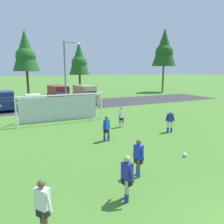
# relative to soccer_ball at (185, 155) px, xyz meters

# --- Properties ---
(ground_plane) EXTENTS (400.00, 400.00, 0.00)m
(ground_plane) POSITION_rel_soccer_ball_xyz_m (-2.77, 9.31, -0.11)
(ground_plane) COLOR #477A2D
(parking_lot_strip) EXTENTS (52.00, 8.40, 0.01)m
(parking_lot_strip) POSITION_rel_soccer_ball_xyz_m (-2.77, 20.11, -0.11)
(parking_lot_strip) COLOR #333335
(parking_lot_strip) RESTS_ON ground
(soccer_ball) EXTENTS (0.22, 0.22, 0.22)m
(soccer_ball) POSITION_rel_soccer_ball_xyz_m (0.00, 0.00, 0.00)
(soccer_ball) COLOR white
(soccer_ball) RESTS_ON ground
(soccer_goal) EXTENTS (7.46, 2.12, 2.57)m
(soccer_goal) POSITION_rel_soccer_ball_xyz_m (-3.96, 11.21, 1.18)
(soccer_goal) COLOR white
(soccer_goal) RESTS_ON ground
(player_striker_near) EXTENTS (0.71, 0.36, 1.64)m
(player_striker_near) POSITION_rel_soccer_ball_xyz_m (2.49, 4.06, 0.71)
(player_striker_near) COLOR beige
(player_striker_near) RESTS_ON ground
(player_midfield_center) EXTENTS (0.75, 0.35, 1.64)m
(player_midfield_center) POSITION_rel_soccer_ball_xyz_m (-0.03, 6.92, 0.71)
(player_midfield_center) COLOR #936B4C
(player_midfield_center) RESTS_ON ground
(player_defender_far) EXTENTS (0.71, 0.41, 1.64)m
(player_defender_far) POSITION_rel_soccer_ball_xyz_m (-2.60, 4.28, 0.71)
(player_defender_far) COLOR brown
(player_defender_far) RESTS_ON ground
(player_winger_left) EXTENTS (0.32, 0.75, 1.64)m
(player_winger_left) POSITION_rel_soccer_ball_xyz_m (-4.73, -2.00, 0.71)
(player_winger_left) COLOR tan
(player_winger_left) RESTS_ON ground
(player_winger_right) EXTENTS (0.32, 0.75, 1.64)m
(player_winger_right) POSITION_rel_soccer_ball_xyz_m (-3.39, -0.67, 0.71)
(player_winger_right) COLOR brown
(player_winger_right) RESTS_ON ground
(player_trailing_back) EXTENTS (0.46, 0.68, 1.64)m
(player_trailing_back) POSITION_rel_soccer_ball_xyz_m (-7.62, -2.41, 0.71)
(player_trailing_back) COLOR brown
(player_trailing_back) RESTS_ON ground
(parked_car_slot_far_left) EXTENTS (2.24, 4.65, 2.16)m
(parked_car_slot_far_left) POSITION_rel_soccer_ball_xyz_m (-8.25, 19.81, 1.00)
(parked_car_slot_far_left) COLOR navy
(parked_car_slot_far_left) RESTS_ON ground
(parked_car_slot_left) EXTENTS (2.11, 4.24, 1.72)m
(parked_car_slot_left) POSITION_rel_soccer_ball_xyz_m (-5.33, 19.22, 0.77)
(parked_car_slot_left) COLOR silver
(parked_car_slot_left) RESTS_ON ground
(parked_car_slot_center_left) EXTENTS (2.48, 4.94, 2.52)m
(parked_car_slot_center_left) POSITION_rel_soccer_ball_xyz_m (-1.88, 21.11, 1.23)
(parked_car_slot_center_left) COLOR maroon
(parked_car_slot_center_left) RESTS_ON ground
(parked_car_slot_center) EXTENTS (2.46, 4.93, 2.52)m
(parked_car_slot_center) POSITION_rel_soccer_ball_xyz_m (1.51, 20.18, 1.23)
(parked_car_slot_center) COLOR tan
(parked_car_slot_center) RESTS_ON ground
(tree_center_back) EXTENTS (3.98, 3.98, 10.61)m
(tree_center_back) POSITION_rel_soccer_ball_xyz_m (-4.96, 28.29, 7.18)
(tree_center_back) COLOR brown
(tree_center_back) RESTS_ON ground
(tree_mid_right) EXTENTS (3.45, 3.45, 9.21)m
(tree_mid_right) POSITION_rel_soccer_ball_xyz_m (3.28, 27.63, 6.22)
(tree_mid_right) COLOR brown
(tree_mid_right) RESTS_ON ground
(tree_right_edge) EXTENTS (4.95, 4.95, 13.21)m
(tree_right_edge) POSITION_rel_soccer_ball_xyz_m (22.50, 29.32, 8.98)
(tree_right_edge) COLOR brown
(tree_right_edge) RESTS_ON ground
(street_lamp) EXTENTS (2.00, 0.32, 7.62)m
(street_lamp) POSITION_rel_soccer_ball_xyz_m (-2.00, 15.92, 3.84)
(street_lamp) COLOR slate
(street_lamp) RESTS_ON ground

